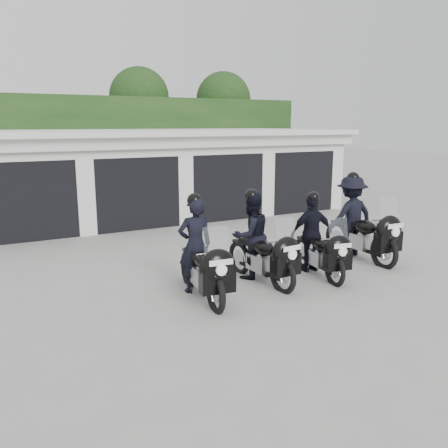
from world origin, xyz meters
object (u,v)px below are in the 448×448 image
police_bike_b (257,241)px  police_bike_d (356,221)px  police_bike_c (316,239)px  police_bike_a (201,256)px

police_bike_b → police_bike_d: 3.05m
police_bike_c → police_bike_a: bearing=-168.0°
police_bike_a → police_bike_b: 1.47m
police_bike_c → police_bike_b: bearing=-179.7°
police_bike_b → police_bike_d: police_bike_d is taller
police_bike_a → police_bike_b: police_bike_a is taller
police_bike_a → police_bike_b: bearing=19.5°
police_bike_d → police_bike_c: bearing=-160.3°
police_bike_b → police_bike_d: size_ratio=0.92×
police_bike_b → police_bike_c: police_bike_b is taller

